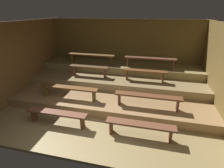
# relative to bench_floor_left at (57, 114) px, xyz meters

# --- Properties ---
(ground) EXTENTS (7.16, 5.33, 0.08)m
(ground) POSITION_rel_bench_floor_left_xyz_m (1.11, 1.63, -0.36)
(ground) COLOR #907C4E
(wall_back) EXTENTS (7.16, 0.06, 2.57)m
(wall_back) POSITION_rel_bench_floor_left_xyz_m (1.11, 3.92, 0.97)
(wall_back) COLOR brown
(wall_back) RESTS_ON ground
(wall_left) EXTENTS (0.06, 5.33, 2.57)m
(wall_left) POSITION_rel_bench_floor_left_xyz_m (-2.10, 1.63, 0.97)
(wall_left) COLOR brown
(wall_left) RESTS_ON ground
(wall_right) EXTENTS (0.06, 5.33, 2.57)m
(wall_right) POSITION_rel_bench_floor_left_xyz_m (4.32, 1.63, 0.97)
(wall_right) COLOR brown
(wall_right) RESTS_ON ground
(platform_lower) EXTENTS (6.36, 3.41, 0.28)m
(platform_lower) POSITION_rel_bench_floor_left_xyz_m (1.11, 2.19, -0.18)
(platform_lower) COLOR #9B774D
(platform_lower) RESTS_ON ground
(platform_middle) EXTENTS (6.36, 2.16, 0.28)m
(platform_middle) POSITION_rel_bench_floor_left_xyz_m (1.11, 2.81, 0.10)
(platform_middle) COLOR #907A51
(platform_middle) RESTS_ON platform_lower
(platform_upper) EXTENTS (6.36, 1.19, 0.28)m
(platform_upper) POSITION_rel_bench_floor_left_xyz_m (1.11, 3.30, 0.38)
(platform_upper) COLOR #91814F
(platform_upper) RESTS_ON platform_middle
(bench_floor_left) EXTENTS (1.68, 0.25, 0.39)m
(bench_floor_left) POSITION_rel_bench_floor_left_xyz_m (0.00, 0.00, 0.00)
(bench_floor_left) COLOR brown
(bench_floor_left) RESTS_ON ground
(bench_floor_right) EXTENTS (1.68, 0.25, 0.39)m
(bench_floor_right) POSITION_rel_bench_floor_left_xyz_m (2.22, 0.00, 0.00)
(bench_floor_right) COLOR brown
(bench_floor_right) RESTS_ON ground
(bench_lower_left) EXTENTS (1.90, 0.25, 0.39)m
(bench_lower_left) POSITION_rel_bench_floor_left_xyz_m (-0.12, 1.00, 0.28)
(bench_lower_left) COLOR brown
(bench_lower_left) RESTS_ON platform_lower
(bench_lower_right) EXTENTS (1.90, 0.25, 0.39)m
(bench_lower_right) POSITION_rel_bench_floor_left_xyz_m (2.34, 1.00, 0.28)
(bench_lower_right) COLOR brown
(bench_lower_right) RESTS_ON platform_lower
(bench_middle_left) EXTENTS (1.50, 0.25, 0.39)m
(bench_middle_left) POSITION_rel_bench_floor_left_xyz_m (0.06, 2.35, 0.56)
(bench_middle_left) COLOR brown
(bench_middle_left) RESTS_ON platform_middle
(bench_middle_right) EXTENTS (1.50, 0.25, 0.39)m
(bench_middle_right) POSITION_rel_bench_floor_left_xyz_m (2.15, 2.35, 0.56)
(bench_middle_right) COLOR brown
(bench_middle_right) RESTS_ON platform_middle
(bench_upper_left) EXTENTS (1.93, 0.25, 0.39)m
(bench_upper_left) POSITION_rel_bench_floor_left_xyz_m (-0.07, 3.07, 0.84)
(bench_upper_left) COLOR brown
(bench_upper_left) RESTS_ON platform_upper
(bench_upper_right) EXTENTS (1.93, 0.25, 0.39)m
(bench_upper_right) POSITION_rel_bench_floor_left_xyz_m (2.29, 3.07, 0.84)
(bench_upper_right) COLOR brown
(bench_upper_right) RESTS_ON platform_upper
(wooden_crate_upper) EXTENTS (0.25, 0.25, 0.25)m
(wooden_crate_upper) POSITION_rel_bench_floor_left_xyz_m (-1.17, 3.49, 0.65)
(wooden_crate_upper) COLOR brown
(wooden_crate_upper) RESTS_ON platform_upper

